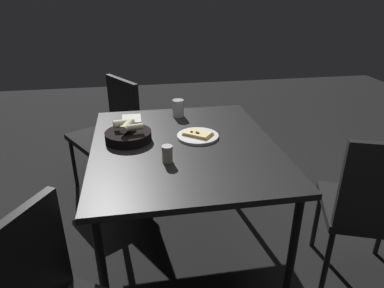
{
  "coord_description": "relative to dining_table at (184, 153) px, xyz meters",
  "views": [
    {
      "loc": [
        1.68,
        -0.24,
        1.53
      ],
      "look_at": [
        0.06,
        0.03,
        0.77
      ],
      "focal_mm": 32.18,
      "sensor_mm": 36.0,
      "label": 1
    }
  ],
  "objects": [
    {
      "name": "napkin",
      "position": [
        -0.44,
        -0.28,
        0.06
      ],
      "size": [
        0.16,
        0.12,
        0.0
      ],
      "color": "white",
      "rests_on": "dining_table"
    },
    {
      "name": "dining_table",
      "position": [
        0.0,
        0.0,
        0.0
      ],
      "size": [
        1.17,
        0.99,
        0.74
      ],
      "color": "black",
      "rests_on": "ground"
    },
    {
      "name": "chair_spare",
      "position": [
        -0.88,
        -0.44,
        -0.17
      ],
      "size": [
        0.6,
        0.6,
        0.88
      ],
      "color": "black",
      "rests_on": "ground"
    },
    {
      "name": "ground",
      "position": [
        0.0,
        0.0,
        -0.68
      ],
      "size": [
        8.0,
        8.0,
        0.0
      ],
      "primitive_type": "plane",
      "color": "black"
    },
    {
      "name": "bread_basket",
      "position": [
        -0.09,
        -0.3,
        0.09
      ],
      "size": [
        0.25,
        0.25,
        0.11
      ],
      "color": "black",
      "rests_on": "dining_table"
    },
    {
      "name": "pizza_plate",
      "position": [
        -0.07,
        0.09,
        0.07
      ],
      "size": [
        0.24,
        0.24,
        0.04
      ],
      "color": "white",
      "rests_on": "dining_table"
    },
    {
      "name": "chair_far",
      "position": [
        0.42,
        0.89,
        -0.16
      ],
      "size": [
        0.57,
        0.57,
        0.91
      ],
      "color": "black",
      "rests_on": "ground"
    },
    {
      "name": "pepper_shaker",
      "position": [
        0.19,
        -0.11,
        0.1
      ],
      "size": [
        0.05,
        0.05,
        0.08
      ],
      "color": "#BFB299",
      "rests_on": "dining_table"
    },
    {
      "name": "beer_glass",
      "position": [
        -0.43,
        0.03,
        0.11
      ],
      "size": [
        0.07,
        0.07,
        0.11
      ],
      "color": "silver",
      "rests_on": "dining_table"
    }
  ]
}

